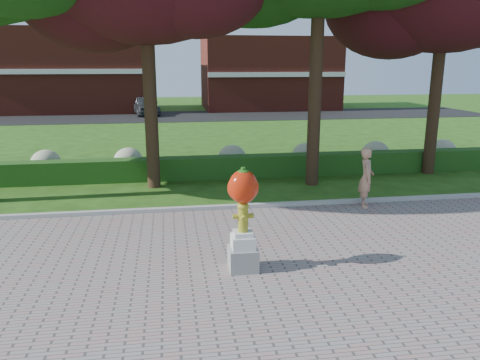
# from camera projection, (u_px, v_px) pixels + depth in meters

# --- Properties ---
(ground) EXTENTS (100.00, 100.00, 0.00)m
(ground) POSITION_uv_depth(u_px,v_px,m) (236.00, 250.00, 10.75)
(ground) COLOR #244A12
(ground) RESTS_ON ground
(walkway) EXTENTS (40.00, 14.00, 0.04)m
(walkway) POSITION_uv_depth(u_px,v_px,m) (276.00, 352.00, 6.91)
(walkway) COLOR gray
(walkway) RESTS_ON ground
(curb) EXTENTS (40.00, 0.18, 0.15)m
(curb) POSITION_uv_depth(u_px,v_px,m) (221.00, 208.00, 13.61)
(curb) COLOR #ADADA5
(curb) RESTS_ON ground
(lawn_hedge) EXTENTS (24.00, 0.70, 0.80)m
(lawn_hedge) POSITION_uv_depth(u_px,v_px,m) (209.00, 167.00, 17.37)
(lawn_hedge) COLOR #144714
(lawn_hedge) RESTS_ON ground
(hydrangea_row) EXTENTS (20.10, 1.10, 0.99)m
(hydrangea_row) POSITION_uv_depth(u_px,v_px,m) (221.00, 158.00, 18.37)
(hydrangea_row) COLOR #B9B98D
(hydrangea_row) RESTS_ON ground
(street) EXTENTS (50.00, 8.00, 0.02)m
(street) POSITION_uv_depth(u_px,v_px,m) (186.00, 116.00, 37.59)
(street) COLOR black
(street) RESTS_ON ground
(building_left) EXTENTS (14.00, 8.00, 7.00)m
(building_left) POSITION_uv_depth(u_px,v_px,m) (68.00, 71.00, 41.01)
(building_left) COLOR maroon
(building_left) RESTS_ON ground
(building_right) EXTENTS (12.00, 8.00, 6.40)m
(building_right) POSITION_uv_depth(u_px,v_px,m) (268.00, 73.00, 43.75)
(building_right) COLOR maroon
(building_right) RESTS_ON ground
(hydrant_sculpture) EXTENTS (0.63, 0.59, 2.15)m
(hydrant_sculpture) POSITION_uv_depth(u_px,v_px,m) (243.00, 217.00, 9.37)
(hydrant_sculpture) COLOR gray
(hydrant_sculpture) RESTS_ON walkway
(woman) EXTENTS (0.61, 0.75, 1.77)m
(woman) POSITION_uv_depth(u_px,v_px,m) (366.00, 177.00, 13.65)
(woman) COLOR tan
(woman) RESTS_ON walkway
(parked_car) EXTENTS (2.75, 4.85, 1.56)m
(parked_car) POSITION_uv_depth(u_px,v_px,m) (145.00, 105.00, 38.34)
(parked_car) COLOR #3D4044
(parked_car) RESTS_ON street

